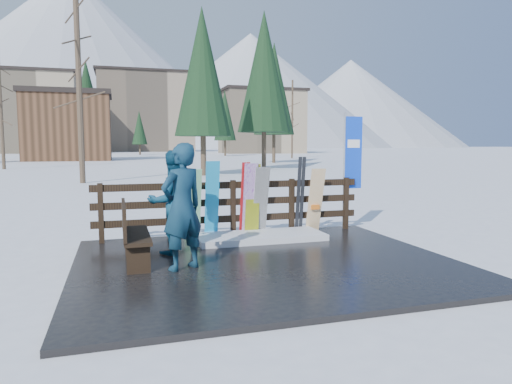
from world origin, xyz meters
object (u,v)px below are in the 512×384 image
object	(u,v)px
bench	(131,232)
snowboard_4	(261,201)
snowboard_0	(212,200)
snowboard_2	(252,200)
snowboard_1	(193,204)
snowboard_3	(250,200)
snowboard_5	(315,200)
person_front	(182,207)
rental_flag	(351,157)
person_back	(173,202)

from	to	relation	value
bench	snowboard_4	distance (m)	3.05
bench	snowboard_0	bearing A→B (deg)	43.94
snowboard_2	snowboard_4	size ratio (longest dim) A/B	1.02
snowboard_1	snowboard_3	bearing A→B (deg)	0.00
snowboard_5	person_front	world-z (taller)	person_front
snowboard_1	snowboard_3	world-z (taller)	snowboard_3
rental_flag	person_back	size ratio (longest dim) A/B	1.46
snowboard_5	person_front	size ratio (longest dim) A/B	0.74
rental_flag	person_front	size ratio (longest dim) A/B	1.36
snowboard_5	person_back	bearing A→B (deg)	-161.58
snowboard_5	snowboard_3	bearing A→B (deg)	180.00
person_front	snowboard_5	bearing A→B (deg)	-173.17
snowboard_1	snowboard_2	bearing A→B (deg)	-0.00
snowboard_5	rental_flag	size ratio (longest dim) A/B	0.54
snowboard_1	snowboard_2	distance (m)	1.22
snowboard_0	snowboard_3	world-z (taller)	snowboard_0
snowboard_3	snowboard_4	bearing A→B (deg)	0.00
snowboard_0	rental_flag	bearing A→B (deg)	4.79
person_back	rental_flag	bearing A→B (deg)	-171.05
snowboard_0	bench	bearing A→B (deg)	-136.06
snowboard_3	rental_flag	bearing A→B (deg)	6.32
snowboard_4	snowboard_5	distance (m)	1.23
snowboard_3	rental_flag	size ratio (longest dim) A/B	0.59
snowboard_4	snowboard_1	bearing A→B (deg)	-180.00
snowboard_0	snowboard_3	distance (m)	0.78
snowboard_3	snowboard_0	bearing A→B (deg)	-180.00
bench	snowboard_0	size ratio (longest dim) A/B	0.95
snowboard_0	snowboard_1	xyz separation A→B (m)	(-0.38, 0.00, -0.08)
rental_flag	snowboard_3	bearing A→B (deg)	-173.68
snowboard_0	snowboard_4	bearing A→B (deg)	0.00
snowboard_3	person_back	distance (m)	1.98
bench	rental_flag	world-z (taller)	rental_flag
rental_flag	person_back	distance (m)	4.37
snowboard_1	snowboard_0	bearing A→B (deg)	-0.00
snowboard_1	snowboard_3	distance (m)	1.17
snowboard_4	snowboard_5	size ratio (longest dim) A/B	1.03
snowboard_1	rental_flag	bearing A→B (deg)	4.29
snowboard_2	rental_flag	size ratio (longest dim) A/B	0.58
person_back	snowboard_3	bearing A→B (deg)	-156.82
snowboard_4	rental_flag	size ratio (longest dim) A/B	0.56
bench	snowboard_5	distance (m)	4.15
snowboard_5	person_back	size ratio (longest dim) A/B	0.79
snowboard_1	snowboard_2	world-z (taller)	snowboard_2
bench	snowboard_3	xyz separation A→B (m)	(2.39, 1.54, 0.24)
snowboard_1	snowboard_3	size ratio (longest dim) A/B	0.95
snowboard_5	person_back	distance (m)	3.31
snowboard_1	person_back	world-z (taller)	person_back
snowboard_3	person_back	xyz separation A→B (m)	(-1.67, -1.04, 0.14)
snowboard_4	person_back	world-z (taller)	person_back
snowboard_3	person_back	world-z (taller)	person_back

